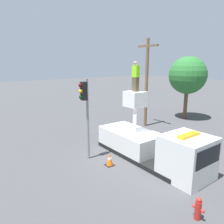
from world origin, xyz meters
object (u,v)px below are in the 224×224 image
Objects in this scene: tree_left_bg at (188,75)px; utility_pole at (147,80)px; traffic_light_pole at (85,104)px; traffic_cone_rear at (106,133)px; bucket_truck at (150,146)px; fire_hydrant at (198,209)px; traffic_cone_curbside at (110,160)px; worker at (136,76)px.

tree_left_bg is 5.11m from utility_pole.
traffic_light_pole reaches higher than traffic_cone_rear.
utility_pole is (-5.19, 4.78, 3.17)m from bucket_truck.
tree_left_bg is (-9.16, 12.03, 3.86)m from fire_hydrant.
traffic_cone_rear is at bearing 176.88° from bucket_truck.
traffic_cone_rear is at bearing -84.55° from utility_pole.
utility_pole is at bearing -95.39° from tree_left_bg.
bucket_truck is 1.55× the size of traffic_light_pole.
traffic_cone_curbside is 13.31m from tree_left_bg.
tree_left_bg is 0.82× the size of utility_pole.
worker reaches higher than traffic_cone_rear.
fire_hydrant reaches higher than traffic_cone_curbside.
traffic_cone_curbside is at bearing -58.35° from utility_pole.
traffic_light_pole is 7.39m from fire_hydrant.
worker is at bearing 159.61° from fire_hydrant.
tree_left_bg is (-3.34, 9.87, -0.45)m from worker.
utility_pole is at bearing 95.45° from traffic_cone_rear.
traffic_cone_rear is (-4.76, 0.26, -0.57)m from bucket_truck.
tree_left_bg is (0.05, 9.61, 3.98)m from traffic_cone_rear.
worker is 0.29× the size of tree_left_bg.
traffic_light_pole is 0.63× the size of utility_pole.
traffic_cone_rear is 4.63m from traffic_cone_curbside.
tree_left_bg reaches higher than worker.
fire_hydrant is at bearing -20.39° from worker.
worker is at bearing -71.28° from tree_left_bg.
fire_hydrant is 0.14× the size of tree_left_bg.
tree_left_bg is (-4.71, 9.87, 3.41)m from bucket_truck.
traffic_light_pole is at bearing -174.12° from fire_hydrant.
bucket_truck is 10.23× the size of traffic_cone_curbside.
bucket_truck is at bearing -3.12° from traffic_cone_rear.
traffic_cone_curbside is 0.09× the size of utility_pole.
traffic_cone_curbside is (-5.31, -0.08, -0.09)m from fire_hydrant.
traffic_light_pole is at bearing -69.43° from utility_pole.
fire_hydrant is 15.60m from tree_left_bg.
tree_left_bg is at bearing 107.64° from traffic_cone_curbside.
fire_hydrant is at bearing -25.91° from bucket_truck.
bucket_truck is 4.42m from traffic_light_pole.
tree_left_bg reaches higher than fire_hydrant.
worker reaches higher than fire_hydrant.
worker is 7.55m from fire_hydrant.
tree_left_bg reaches higher than bucket_truck.
fire_hydrant is 0.12× the size of utility_pole.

